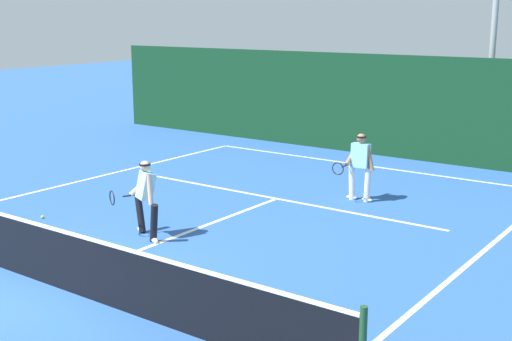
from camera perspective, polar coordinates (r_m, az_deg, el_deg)
ground_plane at (r=11.60m, az=-16.92°, el=-9.10°), size 80.00×80.00×0.00m
court_line_baseline_far at (r=19.91m, az=9.11°, el=0.43°), size 10.30×0.10×0.01m
court_line_service at (r=16.11m, az=1.74°, el=-2.36°), size 8.39×0.10×0.01m
court_line_centre at (r=13.62m, az=-6.15°, el=-5.30°), size 0.10×6.40×0.01m
tennis_net at (r=11.42m, az=-17.09°, el=-6.70°), size 11.28×0.09×1.09m
player_near at (r=13.32m, az=-9.24°, el=-2.10°), size 1.13×0.84×1.52m
player_far at (r=15.93m, az=8.68°, el=0.53°), size 0.75×0.89×1.59m
tennis_ball at (r=15.24m, az=-17.43°, el=-3.73°), size 0.07×0.07×0.07m
back_fence_windscreen at (r=21.09m, az=11.27°, el=5.29°), size 22.12×0.12×3.09m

